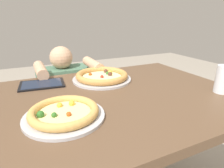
{
  "coord_description": "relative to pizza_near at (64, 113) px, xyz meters",
  "views": [
    {
      "loc": [
        -0.41,
        -0.78,
        1.12
      ],
      "look_at": [
        0.0,
        0.07,
        0.78
      ],
      "focal_mm": 30.56,
      "sensor_mm": 36.0,
      "label": 1
    }
  ],
  "objects": [
    {
      "name": "dining_table",
      "position": [
        0.29,
        0.12,
        -0.13
      ],
      "size": [
        1.22,
        0.92,
        0.75
      ],
      "color": "brown",
      "rests_on": "ground"
    },
    {
      "name": "pizza_near",
      "position": [
        0.0,
        0.0,
        0.0
      ],
      "size": [
        0.31,
        0.31,
        0.04
      ],
      "color": "#B7B7BC",
      "rests_on": "dining_table"
    },
    {
      "name": "tablet",
      "position": [
        -0.03,
        0.43,
        -0.02
      ],
      "size": [
        0.26,
        0.19,
        0.01
      ],
      "color": "black",
      "rests_on": "dining_table"
    },
    {
      "name": "diner_seated",
      "position": [
        0.16,
        0.85,
        -0.37
      ],
      "size": [
        0.43,
        0.53,
        0.9
      ],
      "color": "#333847",
      "rests_on": "ground"
    },
    {
      "name": "water_cup_clear",
      "position": [
        0.78,
        -0.08,
        0.05
      ],
      "size": [
        0.08,
        0.08,
        0.14
      ],
      "color": "silver",
      "rests_on": "dining_table"
    },
    {
      "name": "pizza_far",
      "position": [
        0.31,
        0.36,
        0.0
      ],
      "size": [
        0.35,
        0.35,
        0.05
      ],
      "color": "#B7B7BC",
      "rests_on": "dining_table"
    }
  ]
}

